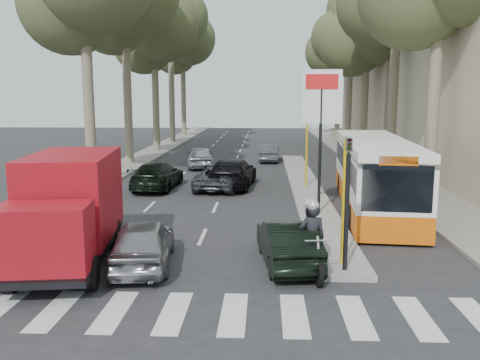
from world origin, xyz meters
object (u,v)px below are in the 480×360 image
object	(u,v)px
dark_hatchback	(288,242)
city_bus	(374,172)
motorcycle	(311,238)
silver_hatchback	(143,242)
red_truck	(69,207)

from	to	relation	value
dark_hatchback	city_bus	bearing A→B (deg)	-125.16
dark_hatchback	motorcycle	size ratio (longest dim) A/B	1.62
motorcycle	dark_hatchback	bearing A→B (deg)	128.42
silver_hatchback	dark_hatchback	bearing A→B (deg)	177.71
silver_hatchback	red_truck	world-z (taller)	red_truck
silver_hatchback	motorcycle	xyz separation A→B (m)	(4.54, -0.27, 0.25)
dark_hatchback	motorcycle	xyz separation A→B (m)	(0.57, -0.57, 0.28)
dark_hatchback	red_truck	bearing A→B (deg)	-5.39
dark_hatchback	silver_hatchback	bearing A→B (deg)	-2.87
red_truck	city_bus	distance (m)	12.38
silver_hatchback	dark_hatchback	size ratio (longest dim) A/B	1.02
silver_hatchback	city_bus	size ratio (longest dim) A/B	0.35
dark_hatchback	city_bus	xyz separation A→B (m)	(3.85, 7.28, 0.91)
red_truck	city_bus	xyz separation A→B (m)	(9.88, 7.47, -0.06)
dark_hatchback	motorcycle	distance (m)	0.86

